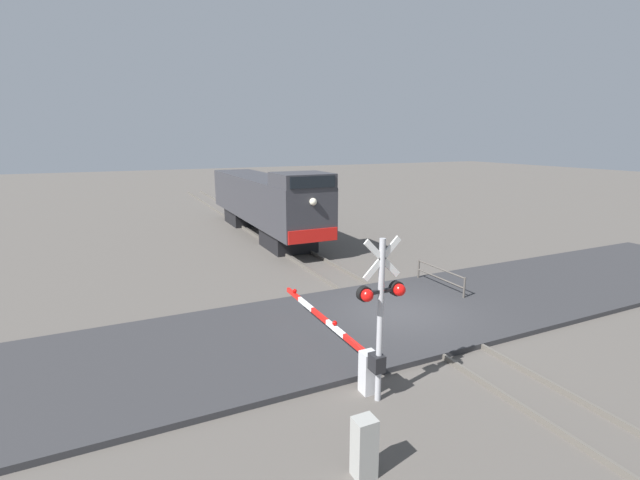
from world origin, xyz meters
TOP-DOWN VIEW (x-y plane):
  - ground_plane at (0.00, 0.00)m, footprint 160.00×160.00m
  - rail_track_left at (-0.72, 0.00)m, footprint 0.08×80.00m
  - rail_track_right at (0.72, 0.00)m, footprint 0.08×80.00m
  - road_surface at (0.00, 0.00)m, footprint 36.00×6.08m
  - locomotive at (0.00, 14.60)m, footprint 2.72×15.34m
  - crossing_signal at (-3.44, -3.95)m, footprint 1.18×0.33m
  - crossing_gate at (-3.48, -2.77)m, footprint 0.36×5.78m
  - utility_cabinet at (-4.98, -5.86)m, footprint 0.40×0.35m
  - guard_railing at (2.95, 1.50)m, footprint 0.08×2.81m

SIDE VIEW (x-z plane):
  - ground_plane at x=0.00m, z-range 0.00..0.00m
  - rail_track_left at x=-0.72m, z-range 0.00..0.15m
  - rail_track_right at x=0.72m, z-range 0.00..0.15m
  - road_surface at x=0.00m, z-range 0.00..0.16m
  - utility_cabinet at x=-4.98m, z-range 0.00..1.17m
  - guard_railing at x=2.95m, z-range 0.15..1.10m
  - crossing_gate at x=-3.48m, z-range 0.14..1.30m
  - locomotive at x=0.00m, z-range 0.02..4.35m
  - crossing_signal at x=-3.44m, z-range 0.46..4.37m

